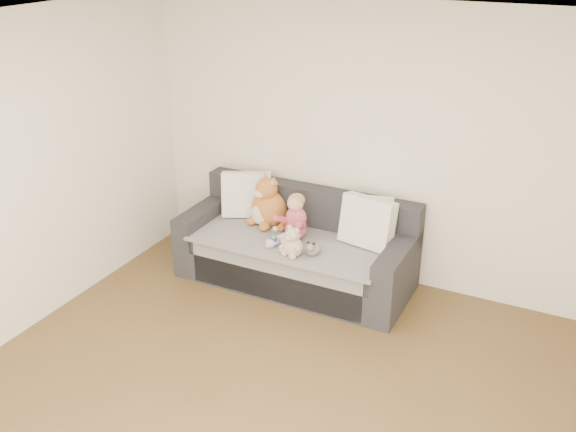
# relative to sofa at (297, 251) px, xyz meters

# --- Properties ---
(room_shell) EXTENTS (5.00, 5.00, 5.00)m
(room_shell) POSITION_rel_sofa_xyz_m (0.56, -1.64, 0.99)
(room_shell) COLOR brown
(room_shell) RESTS_ON ground
(sofa) EXTENTS (2.20, 0.94, 0.85)m
(sofa) POSITION_rel_sofa_xyz_m (0.00, 0.00, 0.00)
(sofa) COLOR #242328
(sofa) RESTS_ON ground
(cushion_left) EXTENTS (0.54, 0.41, 0.46)m
(cushion_left) POSITION_rel_sofa_xyz_m (-0.66, 0.20, 0.39)
(cushion_left) COLOR white
(cushion_left) RESTS_ON sofa
(cushion_right_back) EXTENTS (0.50, 0.32, 0.44)m
(cushion_right_back) POSITION_rel_sofa_xyz_m (0.61, 0.21, 0.37)
(cushion_right_back) COLOR white
(cushion_right_back) RESTS_ON sofa
(cushion_right_front) EXTENTS (0.53, 0.31, 0.47)m
(cushion_right_front) POSITION_rel_sofa_xyz_m (0.65, 0.11, 0.39)
(cushion_right_front) COLOR white
(cushion_right_front) RESTS_ON sofa
(toddler) EXTENTS (0.32, 0.46, 0.45)m
(toddler) POSITION_rel_sofa_xyz_m (0.01, -0.08, 0.35)
(toddler) COLOR #C3456D
(toddler) RESTS_ON sofa
(plush_cat) EXTENTS (0.41, 0.37, 0.54)m
(plush_cat) POSITION_rel_sofa_xyz_m (-0.36, 0.10, 0.36)
(plush_cat) COLOR #BD6D2A
(plush_cat) RESTS_ON sofa
(teddy_bear) EXTENTS (0.22, 0.18, 0.29)m
(teddy_bear) POSITION_rel_sofa_xyz_m (0.14, -0.39, 0.28)
(teddy_bear) COLOR beige
(teddy_bear) RESTS_ON sofa
(plush_cow) EXTENTS (0.13, 0.19, 0.16)m
(plush_cow) POSITION_rel_sofa_xyz_m (0.30, -0.30, 0.23)
(plush_cow) COLOR white
(plush_cow) RESTS_ON sofa
(sippy_cup) EXTENTS (0.10, 0.08, 0.12)m
(sippy_cup) POSITION_rel_sofa_xyz_m (-0.09, -0.30, 0.22)
(sippy_cup) COLOR #42348F
(sippy_cup) RESTS_ON sofa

